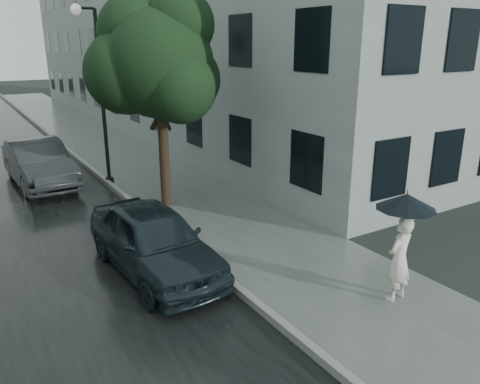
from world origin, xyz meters
TOP-DOWN VIEW (x-y plane):
  - ground at (0.00, 0.00)m, footprint 120.00×120.00m
  - sidewalk at (0.25, 12.00)m, footprint 3.50×60.00m
  - kerb_near at (-1.57, 12.00)m, footprint 0.15×60.00m
  - building_near at (5.47, 19.50)m, footprint 7.02×36.00m
  - pedestrian at (0.79, -1.00)m, footprint 0.64×0.48m
  - umbrella at (0.81, -1.00)m, footprint 1.23×1.23m
  - street_tree at (-0.72, 6.23)m, footprint 3.82×3.47m
  - lamp_post at (-1.59, 9.26)m, footprint 0.85×0.32m
  - car_near at (-2.57, 2.40)m, footprint 1.85×4.16m
  - car_far at (-3.45, 10.25)m, footprint 1.80×4.56m

SIDE VIEW (x-z plane):
  - ground at x=0.00m, z-range 0.00..0.00m
  - sidewalk at x=0.25m, z-range 0.00..0.01m
  - kerb_near at x=-1.57m, z-range 0.00..0.15m
  - car_near at x=-2.57m, z-range 0.01..1.40m
  - car_far at x=-3.45m, z-range 0.01..1.48m
  - pedestrian at x=0.79m, z-range 0.01..1.61m
  - umbrella at x=0.81m, z-range 1.33..2.50m
  - lamp_post at x=-1.59m, z-range 0.39..6.04m
  - street_tree at x=-0.72m, z-range 1.09..7.00m
  - building_near at x=5.47m, z-range 0.00..9.00m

